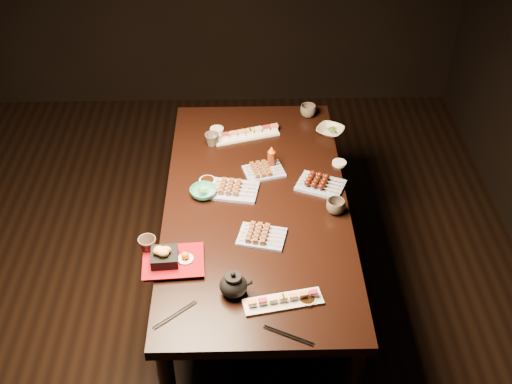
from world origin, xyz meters
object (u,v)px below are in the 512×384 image
at_px(edamame_bowl_green, 203,192).
at_px(tempura_tray, 173,256).
at_px(dining_table, 256,256).
at_px(teapot, 233,283).
at_px(edamame_bowl_cream, 330,131).
at_px(condiment_bottle, 271,157).
at_px(yakitori_plate_center, 234,187).
at_px(yakitori_plate_left, 264,168).
at_px(teacup_far_right, 308,111).
at_px(sushi_platter_near, 283,299).
at_px(sushi_platter_far, 246,133).
at_px(teacup_mid_right, 336,206).
at_px(teacup_near_left, 148,245).
at_px(yakitori_plate_right, 262,234).
at_px(teacup_far_left, 212,140).

height_order(edamame_bowl_green, tempura_tray, tempura_tray).
bearing_deg(dining_table, teapot, -85.98).
bearing_deg(edamame_bowl_cream, edamame_bowl_green, -141.90).
distance_m(tempura_tray, condiment_bottle, 0.85).
distance_m(dining_table, edamame_bowl_cream, 0.84).
height_order(yakitori_plate_center, teapot, teapot).
distance_m(yakitori_plate_center, yakitori_plate_left, 0.22).
bearing_deg(teacup_far_right, sushi_platter_near, -98.96).
height_order(sushi_platter_far, edamame_bowl_green, sushi_platter_far).
height_order(teacup_mid_right, teacup_far_right, teacup_far_right).
height_order(yakitori_plate_left, teacup_near_left, teacup_near_left).
xyz_separation_m(sushi_platter_near, teacup_near_left, (-0.59, 0.32, 0.02)).
height_order(edamame_bowl_green, condiment_bottle, condiment_bottle).
bearing_deg(edamame_bowl_cream, teacup_near_left, -134.65).
height_order(sushi_platter_far, edamame_bowl_cream, sushi_platter_far).
relative_size(edamame_bowl_cream, teapot, 1.06).
distance_m(yakitori_plate_center, yakitori_plate_right, 0.37).
relative_size(sushi_platter_near, teacup_far_right, 3.56).
relative_size(edamame_bowl_green, teapot, 0.97).
xyz_separation_m(teacup_far_left, teapot, (0.12, -1.10, 0.02)).
xyz_separation_m(sushi_platter_far, yakitori_plate_right, (0.06, -0.85, 0.00)).
bearing_deg(condiment_bottle, yakitori_plate_center, -133.48).
xyz_separation_m(edamame_bowl_green, condiment_bottle, (0.35, 0.23, 0.04)).
bearing_deg(teacup_mid_right, teacup_far_left, 136.14).
distance_m(teacup_mid_right, teapot, 0.71).
relative_size(yakitori_plate_left, teacup_near_left, 2.47).
xyz_separation_m(teacup_mid_right, teacup_far_left, (-0.61, 0.59, 0.00)).
bearing_deg(teacup_far_left, yakitori_plate_center, -73.62).
bearing_deg(yakitori_plate_center, tempura_tray, -107.19).
distance_m(yakitori_plate_center, teacup_near_left, 0.57).
xyz_separation_m(teacup_far_left, condiment_bottle, (0.32, -0.21, 0.03)).
distance_m(edamame_bowl_cream, teacup_far_left, 0.67).
bearing_deg(yakitori_plate_right, edamame_bowl_cream, 77.92).
relative_size(teacup_far_right, condiment_bottle, 0.72).
relative_size(dining_table, edamame_bowl_green, 13.37).
xyz_separation_m(sushi_platter_far, teacup_far_right, (0.37, 0.20, 0.01)).
bearing_deg(edamame_bowl_green, teacup_far_left, 86.16).
bearing_deg(dining_table, tempura_tray, -117.12).
xyz_separation_m(sushi_platter_near, edamame_bowl_green, (-0.36, 0.71, 0.00)).
distance_m(teacup_near_left, teacup_far_left, 0.88).
bearing_deg(sushi_platter_near, teacup_mid_right, 52.67).
height_order(sushi_platter_near, yakitori_plate_left, yakitori_plate_left).
xyz_separation_m(dining_table, teacup_far_right, (0.32, 0.78, 0.41)).
distance_m(yakitori_plate_center, teapot, 0.68).
bearing_deg(dining_table, yakitori_plate_left, 93.46).
distance_m(sushi_platter_far, tempura_tray, 1.06).
xyz_separation_m(yakitori_plate_right, condiment_bottle, (0.07, 0.55, 0.04)).
relative_size(yakitori_plate_center, edamame_bowl_cream, 1.58).
height_order(yakitori_plate_right, tempura_tray, tempura_tray).
bearing_deg(teacup_far_left, edamame_bowl_cream, 8.56).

